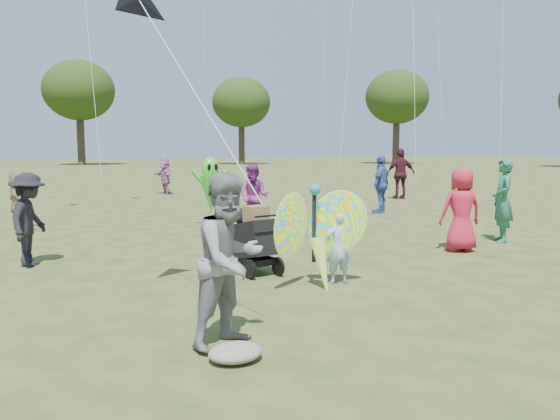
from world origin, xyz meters
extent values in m
plane|color=#51592B|center=(0.00, 0.00, 0.00)|extent=(160.00, 160.00, 0.00)
imported|color=#9AB8DA|center=(0.59, 1.15, 0.54)|extent=(0.42, 0.30, 1.08)
imported|color=gray|center=(-1.72, -0.54, 0.89)|extent=(1.06, 0.96, 1.77)
ellipsoid|color=gray|center=(-1.83, -0.97, 0.08)|extent=(0.53, 0.43, 0.17)
imported|color=red|center=(4.02, 2.28, 0.81)|extent=(0.91, 0.73, 1.62)
imported|color=black|center=(-3.52, 4.42, 0.79)|extent=(0.94, 1.17, 1.59)
imported|color=#38569A|center=(6.17, 7.88, 0.87)|extent=(1.08, 0.93, 1.75)
imported|color=#99885E|center=(-3.72, 9.05, 0.71)|extent=(0.46, 1.34, 1.43)
imported|color=#7E2A77|center=(1.50, 6.60, 0.79)|extent=(0.98, 0.96, 1.59)
imported|color=#296D50|center=(5.56, 2.70, 0.89)|extent=(0.70, 0.77, 1.77)
imported|color=#441623|center=(9.45, 11.20, 0.96)|extent=(1.21, 0.73, 1.93)
imported|color=#B567A2|center=(1.81, 17.19, 0.77)|extent=(0.70, 1.48, 1.53)
cube|color=black|center=(-0.27, 2.29, 0.55)|extent=(0.59, 0.92, 0.71)
cube|color=black|center=(-0.27, 2.29, 0.22)|extent=(0.52, 0.74, 0.10)
ellipsoid|color=black|center=(-0.27, 2.54, 0.88)|extent=(0.51, 0.45, 0.33)
cylinder|color=black|center=(-0.51, 1.94, 0.15)|extent=(0.10, 0.30, 0.30)
cylinder|color=black|center=(-0.03, 1.94, 0.15)|extent=(0.10, 0.30, 0.30)
cylinder|color=black|center=(-0.27, 2.74, 0.11)|extent=(0.08, 0.23, 0.22)
cylinder|color=black|center=(-0.27, 1.81, 0.98)|extent=(0.44, 0.10, 0.03)
cube|color=olive|center=(-0.27, 2.24, 0.96)|extent=(0.38, 0.33, 0.26)
ellipsoid|color=#F2265D|center=(-0.21, 1.12, 0.92)|extent=(0.98, 0.71, 1.24)
ellipsoid|color=#F2265D|center=(0.55, 1.12, 0.92)|extent=(0.98, 0.71, 1.24)
cylinder|color=black|center=(0.17, 1.14, 0.87)|extent=(0.06, 0.06, 1.00)
cone|color=#F2265D|center=(0.22, 0.97, 0.30)|extent=(0.36, 0.49, 0.93)
sphere|color=teal|center=(0.17, 1.12, 1.42)|extent=(0.16, 0.16, 0.16)
cylinder|color=silver|center=(-1.76, 0.39, 2.61)|extent=(0.91, 1.69, 2.37)
cone|color=green|center=(0.73, 7.65, 0.80)|extent=(0.56, 0.56, 0.95)
ellipsoid|color=green|center=(0.73, 7.65, 1.45)|extent=(0.44, 0.39, 0.57)
ellipsoid|color=black|center=(0.64, 7.47, 1.50)|extent=(0.10, 0.05, 0.17)
ellipsoid|color=black|center=(0.82, 7.47, 1.50)|extent=(0.10, 0.05, 0.17)
cylinder|color=green|center=(0.43, 7.65, 1.20)|extent=(0.43, 0.10, 0.49)
cylinder|color=green|center=(1.03, 7.65, 1.20)|extent=(0.43, 0.10, 0.49)
cylinder|color=silver|center=(1.03, 7.45, 0.20)|extent=(0.61, 0.41, 0.41)
cylinder|color=#3A2D21|center=(2.00, 55.00, 2.31)|extent=(0.77, 0.77, 4.62)
ellipsoid|color=#2B4214|center=(2.00, 55.00, 7.70)|extent=(7.26, 7.26, 6.17)
cylinder|color=#3A2D21|center=(18.00, 50.00, 1.99)|extent=(0.66, 0.67, 3.99)
ellipsoid|color=#2B4214|center=(18.00, 50.00, 6.65)|extent=(6.27, 6.27, 5.33)
cylinder|color=#3A2D21|center=(34.00, 44.00, 2.21)|extent=(0.73, 0.73, 4.41)
ellipsoid|color=#2B4214|center=(34.00, 44.00, 7.35)|extent=(6.93, 6.93, 5.89)
camera|label=1|loc=(-3.56, -5.65, 2.04)|focal=35.00mm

